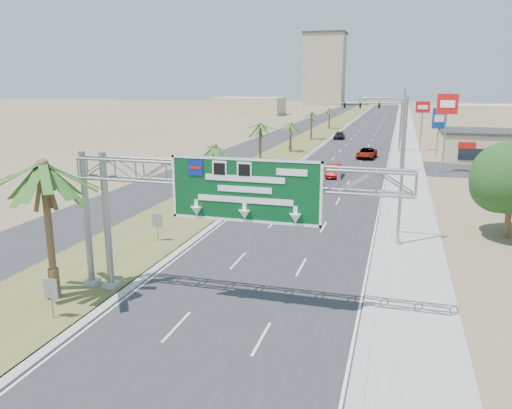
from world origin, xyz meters
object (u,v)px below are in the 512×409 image
object	(u,v)px
store_building	(507,147)
car_right_lane	(367,153)
pole_sign_blue	(439,120)
car_mid_lane	(333,171)
pole_sign_red_near	(447,109)
sign_gantry	(216,185)
pole_sign_red_far	(423,111)
palm_near	(42,166)
signal_mast	(388,121)
car_far	(339,136)
car_left_lane	(307,181)

from	to	relation	value
store_building	car_right_lane	distance (m)	19.65
car_right_lane	pole_sign_blue	world-z (taller)	pole_sign_blue
car_mid_lane	pole_sign_red_near	distance (m)	15.67
sign_gantry	pole_sign_blue	world-z (taller)	sign_gantry
car_mid_lane	pole_sign_red_far	world-z (taller)	pole_sign_red_far
palm_near	pole_sign_red_far	size ratio (longest dim) A/B	1.02
palm_near	pole_sign_red_near	distance (m)	49.70
sign_gantry	pole_sign_blue	bearing A→B (deg)	76.55
signal_mast	car_right_lane	distance (m)	10.41
sign_gantry	pole_sign_red_near	size ratio (longest dim) A/B	1.71
signal_mast	car_mid_lane	size ratio (longest dim) A/B	2.25
car_right_lane	pole_sign_red_far	bearing A→B (deg)	60.20
store_building	pole_sign_red_far	distance (m)	14.80
pole_sign_red_far	car_right_lane	bearing A→B (deg)	-124.36
car_far	sign_gantry	bearing A→B (deg)	-87.23
car_left_lane	pole_sign_red_near	world-z (taller)	pole_sign_red_near
signal_mast	pole_sign_blue	distance (m)	8.88
signal_mast	pole_sign_red_far	distance (m)	5.93
store_building	car_mid_lane	bearing A→B (deg)	-138.51
sign_gantry	pole_sign_red_near	distance (m)	44.92
car_mid_lane	pole_sign_red_far	bearing A→B (deg)	65.78
car_mid_lane	car_far	bearing A→B (deg)	92.54
car_left_lane	car_mid_lane	size ratio (longest dim) A/B	0.95
sign_gantry	store_building	distance (m)	60.77
pole_sign_red_near	sign_gantry	bearing A→B (deg)	-107.50
sign_gantry	pole_sign_red_far	bearing A→B (deg)	79.83
store_building	car_left_lane	bearing A→B (deg)	-132.27
car_far	pole_sign_red_near	distance (m)	39.64
store_building	car_left_lane	distance (m)	35.70
car_left_lane	pole_sign_red_near	bearing A→B (deg)	36.97
car_far	pole_sign_red_far	world-z (taller)	pole_sign_red_far
sign_gantry	pole_sign_red_far	world-z (taller)	pole_sign_red_far
palm_near	pole_sign_blue	size ratio (longest dim) A/B	1.12
palm_near	car_far	world-z (taller)	palm_near
sign_gantry	car_far	size ratio (longest dim) A/B	3.61
palm_near	pole_sign_red_far	world-z (taller)	palm_near
car_right_lane	pole_sign_red_near	xyz separation A→B (m)	(9.77, -10.00, 7.00)
sign_gantry	store_building	bearing A→B (deg)	67.64
signal_mast	pole_sign_red_near	bearing A→B (deg)	-69.32
pole_sign_red_near	store_building	bearing A→B (deg)	54.20
signal_mast	car_far	xyz separation A→B (m)	(-9.54, 15.97, -4.18)
sign_gantry	car_left_lane	world-z (taller)	sign_gantry
car_mid_lane	car_left_lane	bearing A→B (deg)	-108.88
pole_sign_blue	pole_sign_red_far	distance (m)	7.34
car_far	pole_sign_red_near	xyz separation A→B (m)	(16.80, -35.20, 7.09)
palm_near	car_far	distance (m)	80.33
store_building	pole_sign_blue	size ratio (longest dim) A/B	2.42
car_left_lane	pole_sign_blue	world-z (taller)	pole_sign_blue
store_building	car_far	size ratio (longest dim) A/B	3.88
signal_mast	store_building	distance (m)	18.08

